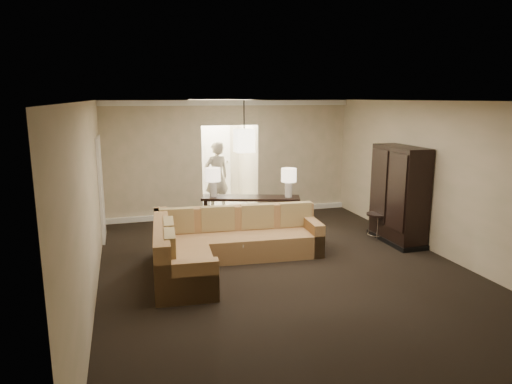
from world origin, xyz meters
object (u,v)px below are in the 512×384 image
object	(u,v)px
coffee_table	(259,244)
person	(217,174)
console_table	(251,211)
drink_table	(377,221)
armoire	(399,197)
sectional_sofa	(222,244)

from	to	relation	value
coffee_table	person	xyz separation A→B (m)	(-0.12, 3.30, 0.81)
console_table	drink_table	xyz separation A→B (m)	(2.36, -1.13, -0.09)
console_table	drink_table	size ratio (longest dim) A/B	3.91
coffee_table	person	bearing A→B (deg)	92.02
armoire	drink_table	distance (m)	0.67
drink_table	console_table	bearing A→B (deg)	154.44
drink_table	coffee_table	bearing A→B (deg)	-175.56
armoire	person	size ratio (longest dim) A/B	0.97
person	coffee_table	bearing A→B (deg)	74.50
console_table	coffee_table	bearing A→B (deg)	-80.44
sectional_sofa	armoire	world-z (taller)	armoire
sectional_sofa	console_table	xyz separation A→B (m)	(0.99, 1.65, 0.12)
console_table	armoire	world-z (taller)	armoire
sectional_sofa	coffee_table	size ratio (longest dim) A/B	3.31
coffee_table	person	size ratio (longest dim) A/B	0.48
drink_table	sectional_sofa	bearing A→B (deg)	-171.11
coffee_table	person	world-z (taller)	person
armoire	sectional_sofa	bearing A→B (deg)	-176.02
console_table	person	distance (m)	2.07
coffee_table	armoire	bearing A→B (deg)	-1.42
coffee_table	console_table	distance (m)	1.38
sectional_sofa	coffee_table	world-z (taller)	sectional_sofa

